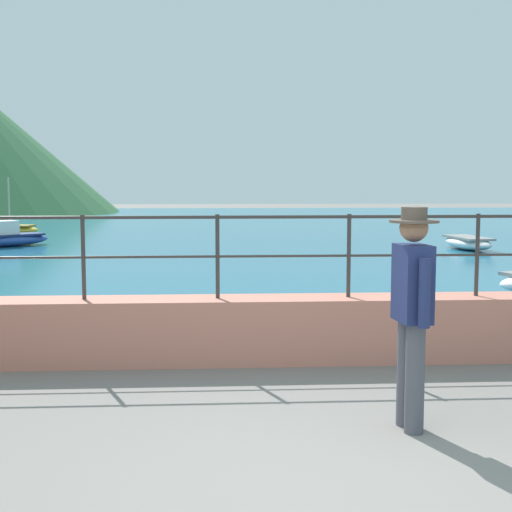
# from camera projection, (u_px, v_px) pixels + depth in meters

# --- Properties ---
(ground_plane) EXTENTS (120.00, 120.00, 0.00)m
(ground_plane) POSITION_uv_depth(u_px,v_px,m) (332.00, 487.00, 4.49)
(ground_plane) COLOR slate
(promenade_wall) EXTENTS (20.00, 0.56, 0.70)m
(promenade_wall) POSITION_uv_depth(u_px,v_px,m) (283.00, 329.00, 7.63)
(promenade_wall) COLOR tan
(promenade_wall) RESTS_ON ground
(railing) EXTENTS (18.44, 0.04, 0.90)m
(railing) POSITION_uv_depth(u_px,v_px,m) (284.00, 241.00, 7.53)
(railing) COLOR #383330
(railing) RESTS_ON promenade_wall
(lake_water) EXTENTS (64.00, 44.32, 0.06)m
(lake_water) POSITION_uv_depth(u_px,v_px,m) (232.00, 227.00, 30.14)
(lake_water) COLOR #236B89
(lake_water) RESTS_ON ground
(person_walking) EXTENTS (0.38, 0.57, 1.75)m
(person_walking) POSITION_uv_depth(u_px,v_px,m) (412.00, 307.00, 5.45)
(person_walking) COLOR #4C4C56
(person_walking) RESTS_ON ground
(boat_0) EXTENTS (1.11, 2.37, 0.36)m
(boat_0) POSITION_uv_depth(u_px,v_px,m) (468.00, 242.00, 19.88)
(boat_0) COLOR white
(boat_0) RESTS_ON lake_water
(boat_1) EXTENTS (2.42, 1.28, 2.07)m
(boat_1) POSITION_uv_depth(u_px,v_px,m) (7.00, 229.00, 25.36)
(boat_1) COLOR gold
(boat_1) RESTS_ON lake_water
(boat_4) EXTENTS (2.35, 2.15, 0.76)m
(boat_4) POSITION_uv_depth(u_px,v_px,m) (9.00, 237.00, 20.83)
(boat_4) COLOR #2D4C9E
(boat_4) RESTS_ON lake_water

